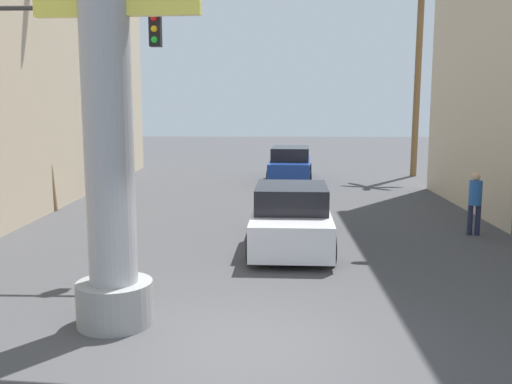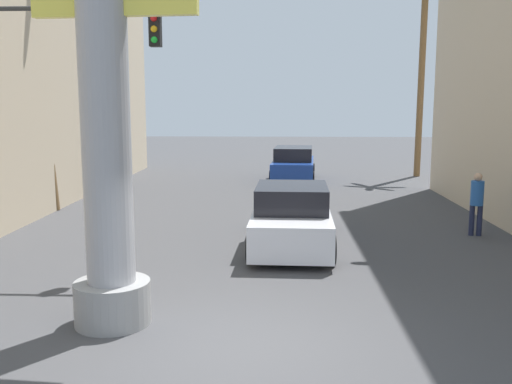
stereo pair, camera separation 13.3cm
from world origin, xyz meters
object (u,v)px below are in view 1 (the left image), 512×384
object	(u,v)px
palm_tree_mid_right	(468,55)
palm_tree_far_left	(114,48)
traffic_light_mast	(20,80)
palm_tree_far_right	(420,52)
car_far	(290,165)
street_lamp	(507,79)
pedestrian_far_left	(117,168)
neon_sign_pole	(105,40)
car_lead	(291,217)
palm_tree_mid_left	(36,43)
pedestrian_mid_right	(475,199)

from	to	relation	value
palm_tree_mid_right	palm_tree_far_left	world-z (taller)	palm_tree_far_left
traffic_light_mast	palm_tree_far_left	world-z (taller)	palm_tree_far_left
traffic_light_mast	palm_tree_far_right	bearing A→B (deg)	51.96
car_far	palm_tree_far_left	distance (m)	9.52
traffic_light_mast	palm_tree_far_left	distance (m)	13.66
traffic_light_mast	palm_tree_mid_right	size ratio (longest dim) A/B	0.65
street_lamp	pedestrian_far_left	world-z (taller)	street_lamp
neon_sign_pole	car_far	xyz separation A→B (m)	(3.35, 17.78, -3.72)
street_lamp	palm_tree_far_right	distance (m)	13.25
palm_tree_mid_right	street_lamp	bearing A→B (deg)	-98.09
car_lead	car_far	xyz separation A→B (m)	(0.35, 12.43, 0.03)
street_lamp	car_far	xyz separation A→B (m)	(-5.21, 11.38, -3.42)
street_lamp	car_far	size ratio (longest dim) A/B	1.42
neon_sign_pole	pedestrian_far_left	xyz separation A→B (m)	(-3.66, 13.53, -3.42)
neon_sign_pole	street_lamp	world-z (taller)	neon_sign_pole
palm_tree_mid_right	pedestrian_far_left	xyz separation A→B (m)	(-12.99, 1.68, -4.17)
pedestrian_far_left	palm_tree_mid_left	bearing A→B (deg)	-107.54
palm_tree_far_right	palm_tree_far_left	world-z (taller)	palm_tree_far_right
street_lamp	palm_tree_mid_right	size ratio (longest dim) A/B	0.77
pedestrian_mid_right	traffic_light_mast	bearing A→B (deg)	-164.56
street_lamp	palm_tree_far_left	size ratio (longest dim) A/B	0.73
traffic_light_mast	car_lead	bearing A→B (deg)	16.75
traffic_light_mast	pedestrian_far_left	size ratio (longest dim) A/B	3.19
car_far	neon_sign_pole	bearing A→B (deg)	-100.66
neon_sign_pole	palm_tree_far_right	size ratio (longest dim) A/B	1.04
street_lamp	car_lead	xyz separation A→B (m)	(-5.56, -1.04, -3.45)
palm_tree_mid_right	palm_tree_mid_left	xyz separation A→B (m)	(-14.28, -2.39, 0.20)
street_lamp	palm_tree_mid_left	world-z (taller)	palm_tree_mid_left
palm_tree_far_right	pedestrian_mid_right	bearing A→B (deg)	-96.85
palm_tree_far_left	pedestrian_far_left	distance (m)	6.11
car_lead	palm_tree_mid_right	distance (m)	10.13
street_lamp	traffic_light_mast	distance (m)	11.81
traffic_light_mast	palm_tree_far_right	distance (m)	20.29
pedestrian_far_left	palm_tree_mid_right	bearing A→B (deg)	-7.39
palm_tree_far_right	pedestrian_mid_right	size ratio (longest dim) A/B	5.57
palm_tree_far_left	pedestrian_mid_right	world-z (taller)	palm_tree_far_left
car_far	pedestrian_far_left	world-z (taller)	pedestrian_far_left
pedestrian_mid_right	palm_tree_mid_right	bearing A→B (deg)	75.64
neon_sign_pole	traffic_light_mast	world-z (taller)	neon_sign_pole
car_far	palm_tree_far_right	xyz separation A→B (m)	(6.19, 1.70, 5.25)
palm_tree_far_right	street_lamp	bearing A→B (deg)	-94.28
palm_tree_far_right	car_lead	bearing A→B (deg)	-114.84
street_lamp	car_far	world-z (taller)	street_lamp
street_lamp	pedestrian_far_left	bearing A→B (deg)	149.69
neon_sign_pole	traffic_light_mast	bearing A→B (deg)	129.14
car_lead	palm_tree_mid_left	size ratio (longest dim) A/B	0.57
car_far	pedestrian_far_left	distance (m)	8.20
neon_sign_pole	palm_tree_far_right	distance (m)	21.74
traffic_light_mast	pedestrian_far_left	xyz separation A→B (m)	(-0.75, 9.96, -2.99)
car_lead	palm_tree_mid_left	bearing A→B (deg)	152.69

